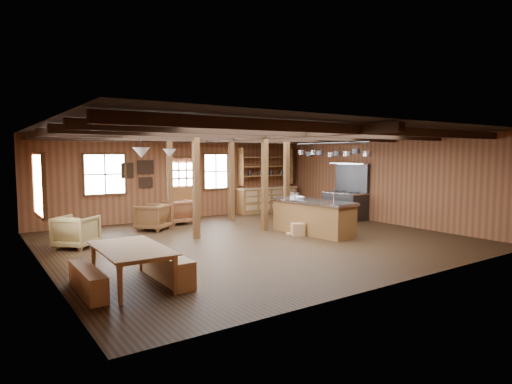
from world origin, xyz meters
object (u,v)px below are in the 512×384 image
Objects in this scene: commercial_range at (346,201)px; armchair_c at (76,232)px; kitchen_island at (313,217)px; armchair_b at (178,212)px; dining_table at (134,266)px; armchair_a at (153,217)px.

armchair_c is at bearing 177.75° from commercial_range.
kitchen_island is 3.05× the size of armchair_c.
armchair_b is (-5.25, 2.24, -0.24)m from commercial_range.
armchair_b is (-2.40, 3.72, -0.09)m from kitchen_island.
armchair_a reaches higher than dining_table.
commercial_range reaches higher than kitchen_island.
armchair_b is (1.09, 0.63, 0.00)m from armchair_a.
commercial_range is at bearing -136.59° from armchair_c.
commercial_range reaches higher than armchair_a.
armchair_b is (3.30, 5.56, 0.05)m from dining_table.
armchair_c reaches higher than armchair_a.
armchair_b is at bearing 170.36° from armchair_a.
armchair_a is (-6.34, 1.61, -0.24)m from commercial_range.
armchair_b is at bearing 156.92° from commercial_range.
armchair_b is at bearing -29.43° from dining_table.
armchair_c is at bearing 27.56° from armchair_b.
dining_table is at bearing -158.75° from commercial_range.
kitchen_island is at bearing 98.86° from armchair_a.
dining_table is 5.41m from armchair_a.
commercial_range is 9.18m from dining_table.
dining_table is 2.22× the size of armchair_c.
commercial_range is 1.02× the size of dining_table.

